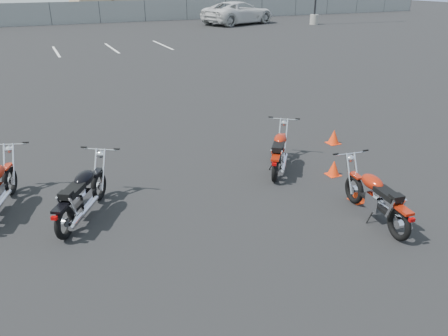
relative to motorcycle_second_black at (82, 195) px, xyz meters
name	(u,v)px	position (x,y,z in m)	size (l,w,h in m)	color
ground	(228,218)	(2.19, -1.04, -0.42)	(120.00, 120.00, 0.00)	black
motorcycle_second_black	(82,195)	(0.00, 0.00, 0.00)	(1.34, 1.77, 0.93)	black
motorcycle_third_red	(279,151)	(4.03, 0.37, -0.02)	(1.37, 1.63, 0.89)	black
motorcycle_rear_red	(377,198)	(4.41, -2.09, -0.01)	(0.71, 1.83, 0.90)	black
training_cone_near	(334,137)	(6.06, 1.17, -0.25)	(0.29, 0.29, 0.35)	#F4350C
training_cone_far	(359,192)	(4.63, -1.45, -0.25)	(0.29, 0.29, 0.34)	#F4350C
training_cone_extra	(334,168)	(4.91, -0.34, -0.26)	(0.26, 0.26, 0.32)	#F4350C
chainlink_fence	(50,14)	(2.19, 33.96, 0.48)	(80.06, 0.06, 1.80)	slate
parking_line_stripes	(26,53)	(-0.31, 18.96, -0.42)	(15.12, 4.00, 0.01)	silver
white_van	(239,6)	(16.77, 28.23, 1.02)	(7.61, 3.04, 2.89)	silver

